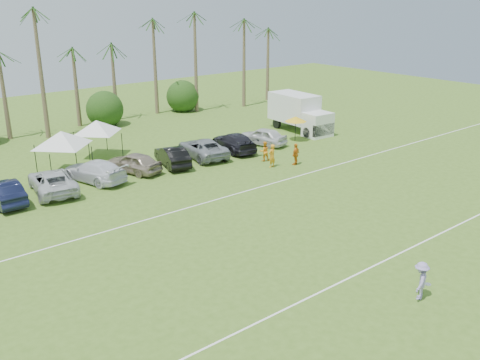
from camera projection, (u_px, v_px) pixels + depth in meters
ground at (369, 304)px, 22.85m from camera, size 120.00×120.00×0.00m
field_lines at (249, 241)px, 28.70m from camera, size 80.00×12.10×0.01m
palm_tree_5 at (34, 43)px, 47.90m from camera, size 2.40×2.40×9.90m
palm_tree_6 at (76, 32)px, 50.01m from camera, size 2.40×2.40×10.90m
palm_tree_7 at (114, 21)px, 52.11m from camera, size 2.40×2.40×11.90m
palm_tree_8 at (160, 45)px, 55.95m from camera, size 2.40×2.40×8.90m
palm_tree_9 at (199, 34)px, 58.64m from camera, size 2.40×2.40×9.90m
palm_tree_10 at (234, 25)px, 61.34m from camera, size 2.40×2.40×10.90m
palm_tree_11 at (260, 16)px, 63.45m from camera, size 2.40×2.40×11.90m
bush_tree_2 at (98, 106)px, 54.38m from camera, size 4.00×4.00×4.00m
bush_tree_3 at (181, 95)px, 60.34m from camera, size 4.00×4.00×4.00m
sideline_player_a at (272, 156)px, 40.71m from camera, size 0.71×0.53×1.79m
sideline_player_b at (264, 151)px, 42.22m from camera, size 0.95×0.85×1.59m
sideline_player_c at (296, 154)px, 41.27m from camera, size 1.08×0.71×1.70m
box_truck at (300, 112)px, 51.15m from camera, size 2.94×6.91×3.49m
canopy_tent_left at (61, 131)px, 38.29m from camera, size 4.69×4.69×3.80m
canopy_tent_right at (96, 120)px, 42.61m from camera, size 4.35×4.35×3.53m
market_umbrella at (296, 119)px, 47.71m from camera, size 2.00×2.00×2.22m
frisbee_player at (421, 281)px, 23.05m from camera, size 1.28×1.04×1.73m
parked_car_1 at (4, 192)px, 33.64m from camera, size 1.65×4.63×1.52m
parked_car_2 at (52, 181)px, 35.56m from camera, size 3.38×5.82×1.52m
parked_car_3 at (94, 171)px, 37.66m from camera, size 3.51×5.63×1.52m
parked_car_4 at (134, 162)px, 39.53m from camera, size 3.11×4.81×1.52m
parked_car_5 at (172, 156)px, 41.11m from camera, size 2.68×4.88×1.52m
parked_car_6 at (203, 148)px, 43.24m from camera, size 3.33×5.80×1.52m
parked_car_7 at (234, 142)px, 44.98m from camera, size 3.04×5.55×1.52m
parked_car_8 at (262, 136)px, 46.81m from camera, size 2.92×4.79×1.52m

